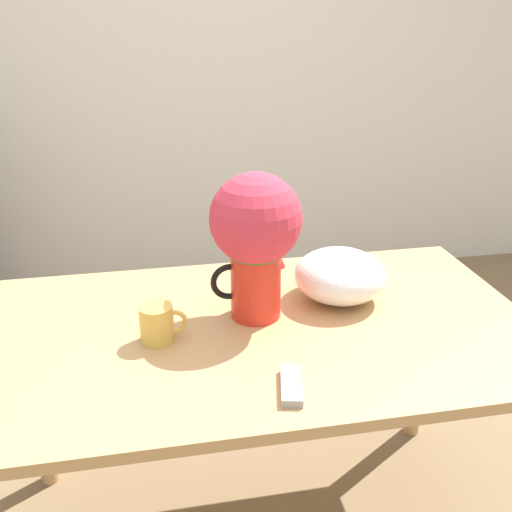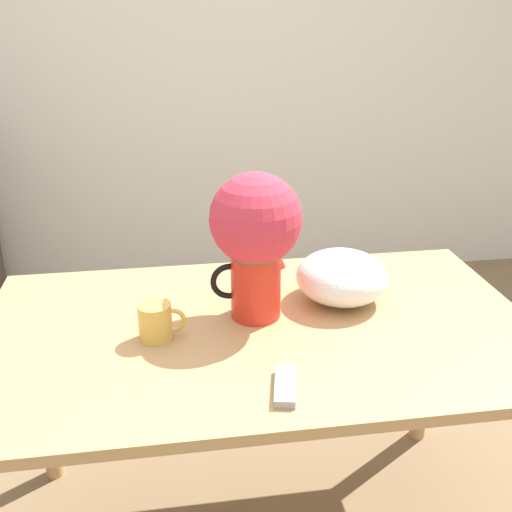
# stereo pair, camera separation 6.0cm
# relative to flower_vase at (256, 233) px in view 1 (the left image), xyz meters

# --- Properties ---
(wall_back) EXTENTS (8.00, 0.05, 2.60)m
(wall_back) POSITION_rel_flower_vase_xyz_m (-0.02, 1.92, 0.29)
(wall_back) COLOR silver
(wall_back) RESTS_ON ground_plane
(table) EXTENTS (1.49, 0.87, 0.77)m
(table) POSITION_rel_flower_vase_xyz_m (0.00, -0.06, -0.34)
(table) COLOR tan
(table) RESTS_ON ground_plane
(flower_vase) EXTENTS (0.25, 0.25, 0.41)m
(flower_vase) POSITION_rel_flower_vase_xyz_m (0.00, 0.00, 0.00)
(flower_vase) COLOR red
(flower_vase) RESTS_ON table
(coffee_mug) EXTENTS (0.12, 0.09, 0.10)m
(coffee_mug) POSITION_rel_flower_vase_xyz_m (-0.27, -0.09, -0.20)
(coffee_mug) COLOR gold
(coffee_mug) RESTS_ON table
(white_bowl) EXTENTS (0.27, 0.27, 0.15)m
(white_bowl) POSITION_rel_flower_vase_xyz_m (0.26, 0.05, -0.17)
(white_bowl) COLOR white
(white_bowl) RESTS_ON table
(remote_control) EXTENTS (0.08, 0.15, 0.02)m
(remote_control) POSITION_rel_flower_vase_xyz_m (0.01, -0.36, -0.24)
(remote_control) COLOR #999999
(remote_control) RESTS_ON table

